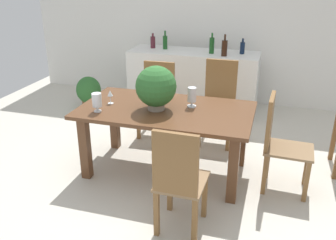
{
  "coord_description": "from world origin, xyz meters",
  "views": [
    {
      "loc": [
        1.09,
        -3.55,
        2.19
      ],
      "look_at": [
        0.03,
        -0.04,
        0.64
      ],
      "focal_mm": 39.61,
      "sensor_mm": 36.0,
      "label": 1
    }
  ],
  "objects_px": {
    "wine_bottle_amber": "(242,48)",
    "wine_bottle_tall": "(224,48)",
    "wine_bottle_dark": "(212,45)",
    "wine_glass": "(110,94)",
    "kitchen_counter": "(193,81)",
    "chair_far_left": "(158,95)",
    "dining_table": "(166,119)",
    "potted_plant_floor": "(89,91)",
    "flower_centerpiece": "(156,87)",
    "wine_bottle_clear": "(165,42)",
    "chair_foot_end": "(279,140)",
    "crystal_vase_left": "(97,101)",
    "wine_bottle_green": "(153,42)",
    "chair_near_right": "(179,178)",
    "chair_far_right": "(219,98)",
    "crystal_vase_center_near": "(192,96)"
  },
  "relations": [
    {
      "from": "wine_glass",
      "to": "kitchen_counter",
      "type": "height_order",
      "value": "kitchen_counter"
    },
    {
      "from": "kitchen_counter",
      "to": "chair_far_right",
      "type": "bearing_deg",
      "value": -59.58
    },
    {
      "from": "crystal_vase_center_near",
      "to": "kitchen_counter",
      "type": "distance_m",
      "value": 1.93
    },
    {
      "from": "dining_table",
      "to": "potted_plant_floor",
      "type": "distance_m",
      "value": 2.42
    },
    {
      "from": "chair_far_left",
      "to": "wine_bottle_green",
      "type": "relative_size",
      "value": 4.24
    },
    {
      "from": "chair_foot_end",
      "to": "wine_bottle_tall",
      "type": "bearing_deg",
      "value": 28.03
    },
    {
      "from": "chair_foot_end",
      "to": "wine_glass",
      "type": "distance_m",
      "value": 1.86
    },
    {
      "from": "chair_near_right",
      "to": "wine_bottle_green",
      "type": "height_order",
      "value": "wine_bottle_green"
    },
    {
      "from": "dining_table",
      "to": "wine_bottle_clear",
      "type": "height_order",
      "value": "wine_bottle_clear"
    },
    {
      "from": "crystal_vase_center_near",
      "to": "wine_bottle_green",
      "type": "distance_m",
      "value": 2.22
    },
    {
      "from": "wine_bottle_dark",
      "to": "chair_foot_end",
      "type": "bearing_deg",
      "value": -60.99
    },
    {
      "from": "dining_table",
      "to": "flower_centerpiece",
      "type": "relative_size",
      "value": 3.92
    },
    {
      "from": "chair_far_right",
      "to": "potted_plant_floor",
      "type": "xyz_separation_m",
      "value": [
        -2.22,
        0.58,
        -0.3
      ]
    },
    {
      "from": "kitchen_counter",
      "to": "wine_bottle_clear",
      "type": "bearing_deg",
      "value": 173.3
    },
    {
      "from": "wine_bottle_dark",
      "to": "wine_bottle_amber",
      "type": "bearing_deg",
      "value": 13.05
    },
    {
      "from": "potted_plant_floor",
      "to": "chair_foot_end",
      "type": "bearing_deg",
      "value": -27.7
    },
    {
      "from": "wine_glass",
      "to": "crystal_vase_center_near",
      "type": "bearing_deg",
      "value": 10.32
    },
    {
      "from": "chair_far_left",
      "to": "wine_bottle_tall",
      "type": "bearing_deg",
      "value": 45.76
    },
    {
      "from": "chair_foot_end",
      "to": "flower_centerpiece",
      "type": "distance_m",
      "value": 1.37
    },
    {
      "from": "kitchen_counter",
      "to": "wine_bottle_dark",
      "type": "height_order",
      "value": "wine_bottle_dark"
    },
    {
      "from": "wine_bottle_green",
      "to": "crystal_vase_center_near",
      "type": "bearing_deg",
      "value": -60.24
    },
    {
      "from": "wine_bottle_tall",
      "to": "chair_far_right",
      "type": "bearing_deg",
      "value": -84.06
    },
    {
      "from": "wine_bottle_tall",
      "to": "chair_near_right",
      "type": "bearing_deg",
      "value": -88.3
    },
    {
      "from": "wine_glass",
      "to": "kitchen_counter",
      "type": "distance_m",
      "value": 2.1
    },
    {
      "from": "kitchen_counter",
      "to": "wine_bottle_green",
      "type": "xyz_separation_m",
      "value": [
        -0.69,
        0.08,
        0.57
      ]
    },
    {
      "from": "chair_far_left",
      "to": "wine_glass",
      "type": "xyz_separation_m",
      "value": [
        -0.21,
        -1.01,
        0.32
      ]
    },
    {
      "from": "dining_table",
      "to": "chair_foot_end",
      "type": "bearing_deg",
      "value": 0.23
    },
    {
      "from": "wine_bottle_green",
      "to": "wine_bottle_dark",
      "type": "relative_size",
      "value": 0.77
    },
    {
      "from": "crystal_vase_left",
      "to": "wine_bottle_green",
      "type": "height_order",
      "value": "wine_bottle_green"
    },
    {
      "from": "chair_far_left",
      "to": "wine_bottle_clear",
      "type": "xyz_separation_m",
      "value": [
        -0.22,
        1.05,
        0.51
      ]
    },
    {
      "from": "crystal_vase_left",
      "to": "wine_glass",
      "type": "relative_size",
      "value": 1.33
    },
    {
      "from": "dining_table",
      "to": "wine_bottle_clear",
      "type": "distance_m",
      "value": 2.17
    },
    {
      "from": "crystal_vase_center_near",
      "to": "wine_bottle_dark",
      "type": "bearing_deg",
      "value": 94.09
    },
    {
      "from": "chair_far_left",
      "to": "crystal_vase_left",
      "type": "relative_size",
      "value": 4.9
    },
    {
      "from": "wine_bottle_amber",
      "to": "wine_bottle_tall",
      "type": "xyz_separation_m",
      "value": [
        -0.24,
        -0.22,
        0.03
      ]
    },
    {
      "from": "chair_foot_end",
      "to": "flower_centerpiece",
      "type": "bearing_deg",
      "value": 95.21
    },
    {
      "from": "chair_near_right",
      "to": "chair_far_left",
      "type": "relative_size",
      "value": 1.03
    },
    {
      "from": "crystal_vase_left",
      "to": "potted_plant_floor",
      "type": "xyz_separation_m",
      "value": [
        -1.14,
        1.87,
        -0.61
      ]
    },
    {
      "from": "wine_bottle_amber",
      "to": "wine_bottle_tall",
      "type": "distance_m",
      "value": 0.33
    },
    {
      "from": "kitchen_counter",
      "to": "wine_bottle_tall",
      "type": "bearing_deg",
      "value": -17.86
    },
    {
      "from": "chair_near_right",
      "to": "flower_centerpiece",
      "type": "xyz_separation_m",
      "value": [
        -0.5,
        0.94,
        0.46
      ]
    },
    {
      "from": "chair_far_left",
      "to": "kitchen_counter",
      "type": "xyz_separation_m",
      "value": [
        0.26,
        0.99,
        -0.08
      ]
    },
    {
      "from": "kitchen_counter",
      "to": "wine_bottle_tall",
      "type": "relative_size",
      "value": 6.35
    },
    {
      "from": "dining_table",
      "to": "flower_centerpiece",
      "type": "xyz_separation_m",
      "value": [
        -0.09,
        -0.06,
        0.37
      ]
    },
    {
      "from": "chair_near_right",
      "to": "crystal_vase_left",
      "type": "bearing_deg",
      "value": -32.02
    },
    {
      "from": "chair_foot_end",
      "to": "crystal_vase_center_near",
      "type": "xyz_separation_m",
      "value": [
        -0.94,
        0.13,
        0.34
      ]
    },
    {
      "from": "wine_bottle_tall",
      "to": "wine_bottle_dark",
      "type": "relative_size",
      "value": 1.03
    },
    {
      "from": "chair_far_left",
      "to": "kitchen_counter",
      "type": "distance_m",
      "value": 1.03
    },
    {
      "from": "flower_centerpiece",
      "to": "wine_bottle_clear",
      "type": "relative_size",
      "value": 1.65
    },
    {
      "from": "flower_centerpiece",
      "to": "kitchen_counter",
      "type": "distance_m",
      "value": 2.1
    }
  ]
}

